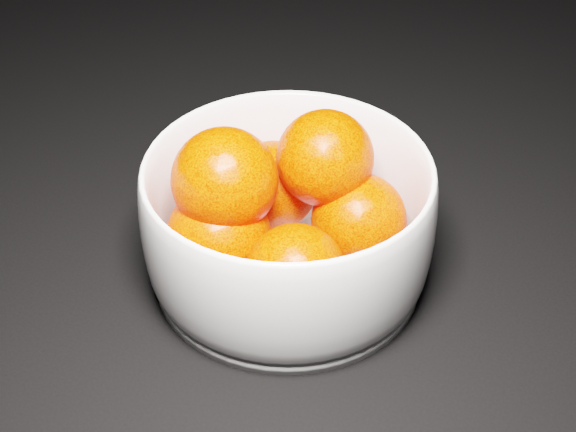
% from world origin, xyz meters
% --- Properties ---
extents(ground, '(3.00, 3.00, 0.00)m').
position_xyz_m(ground, '(0.00, 0.00, 0.00)').
color(ground, black).
rests_on(ground, ground).
extents(bowl, '(0.20, 0.20, 0.10)m').
position_xyz_m(bowl, '(-0.06, -0.11, 0.05)').
color(bowl, white).
rests_on(bowl, ground).
extents(orange_pile, '(0.15, 0.15, 0.11)m').
position_xyz_m(orange_pile, '(-0.07, -0.11, 0.06)').
color(orange_pile, '#F72E02').
rests_on(orange_pile, bowl).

